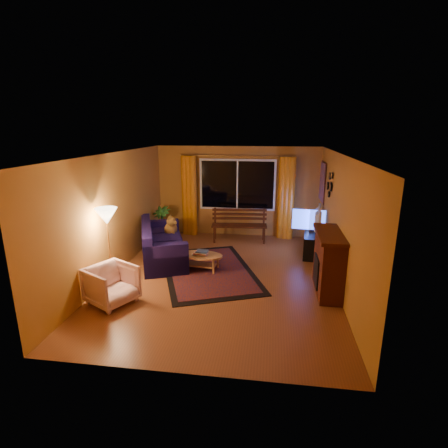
# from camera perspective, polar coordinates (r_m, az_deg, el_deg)

# --- Properties ---
(floor) EXTENTS (4.50, 6.00, 0.02)m
(floor) POSITION_cam_1_polar(r_m,az_deg,el_deg) (7.33, -0.33, -8.64)
(floor) COLOR brown
(floor) RESTS_ON ground
(ceiling) EXTENTS (4.50, 6.00, 0.02)m
(ceiling) POSITION_cam_1_polar(r_m,az_deg,el_deg) (6.71, -0.36, 11.42)
(ceiling) COLOR white
(ceiling) RESTS_ON ground
(wall_back) EXTENTS (4.50, 0.02, 2.50)m
(wall_back) POSITION_cam_1_polar(r_m,az_deg,el_deg) (9.83, 2.21, 5.30)
(wall_back) COLOR #BA7B30
(wall_back) RESTS_ON ground
(wall_left) EXTENTS (0.02, 6.00, 2.50)m
(wall_left) POSITION_cam_1_polar(r_m,az_deg,el_deg) (7.57, -17.54, 1.50)
(wall_left) COLOR #BA7B30
(wall_left) RESTS_ON ground
(wall_right) EXTENTS (0.02, 6.00, 2.50)m
(wall_right) POSITION_cam_1_polar(r_m,az_deg,el_deg) (6.96, 18.39, 0.24)
(wall_right) COLOR #BA7B30
(wall_right) RESTS_ON ground
(window) EXTENTS (2.00, 0.02, 1.30)m
(window) POSITION_cam_1_polar(r_m,az_deg,el_deg) (9.73, 2.18, 6.39)
(window) COLOR black
(window) RESTS_ON wall_back
(curtain_rod) EXTENTS (3.20, 0.03, 0.03)m
(curtain_rod) POSITION_cam_1_polar(r_m,az_deg,el_deg) (9.60, 2.21, 11.08)
(curtain_rod) COLOR #BF8C3F
(curtain_rod) RESTS_ON wall_back
(curtain_left) EXTENTS (0.36, 0.36, 2.24)m
(curtain_left) POSITION_cam_1_polar(r_m,az_deg,el_deg) (9.95, -5.65, 4.60)
(curtain_left) COLOR orange
(curtain_left) RESTS_ON ground
(curtain_right) EXTENTS (0.36, 0.36, 2.24)m
(curtain_right) POSITION_cam_1_polar(r_m,az_deg,el_deg) (9.69, 10.11, 4.14)
(curtain_right) COLOR orange
(curtain_right) RESTS_ON ground
(bench) EXTENTS (1.50, 0.55, 0.44)m
(bench) POSITION_cam_1_polar(r_m,az_deg,el_deg) (9.45, 2.49, -1.55)
(bench) COLOR #341408
(bench) RESTS_ON ground
(potted_plant) EXTENTS (0.65, 0.65, 0.92)m
(potted_plant) POSITION_cam_1_polar(r_m,az_deg,el_deg) (9.69, -10.15, 0.13)
(potted_plant) COLOR #235B1E
(potted_plant) RESTS_ON ground
(sofa) EXTENTS (1.63, 2.33, 0.87)m
(sofa) POSITION_cam_1_polar(r_m,az_deg,el_deg) (8.21, -9.92, -2.86)
(sofa) COLOR #150C40
(sofa) RESTS_ON ground
(dog) EXTENTS (0.40, 0.51, 0.52)m
(dog) POSITION_cam_1_polar(r_m,az_deg,el_deg) (8.56, -8.70, -0.27)
(dog) COLOR olive
(dog) RESTS_ON sofa
(armchair) EXTENTS (0.95, 0.97, 0.75)m
(armchair) POSITION_cam_1_polar(r_m,az_deg,el_deg) (6.46, -17.91, -9.16)
(armchair) COLOR beige
(armchair) RESTS_ON ground
(floor_lamp) EXTENTS (0.34, 0.34, 1.59)m
(floor_lamp) POSITION_cam_1_polar(r_m,az_deg,el_deg) (6.86, -18.20, -3.93)
(floor_lamp) COLOR #BF8C3F
(floor_lamp) RESTS_ON ground
(rug) EXTENTS (2.74, 3.34, 0.02)m
(rug) POSITION_cam_1_polar(r_m,az_deg,el_deg) (7.60, -2.57, -7.57)
(rug) COLOR #6D1C04
(rug) RESTS_ON ground
(coffee_table) EXTENTS (1.07, 1.07, 0.36)m
(coffee_table) POSITION_cam_1_polar(r_m,az_deg,el_deg) (7.60, -3.88, -6.23)
(coffee_table) COLOR #AF7845
(coffee_table) RESTS_ON ground
(tv_console) EXTENTS (0.56, 1.33, 0.54)m
(tv_console) POSITION_cam_1_polar(r_m,az_deg,el_deg) (8.82, 14.31, -2.96)
(tv_console) COLOR black
(tv_console) RESTS_ON ground
(television) EXTENTS (0.25, 1.08, 0.62)m
(television) POSITION_cam_1_polar(r_m,az_deg,el_deg) (8.66, 14.56, 0.66)
(television) COLOR black
(television) RESTS_ON tv_console
(fireplace) EXTENTS (0.40, 1.20, 1.10)m
(fireplace) POSITION_cam_1_polar(r_m,az_deg,el_deg) (6.76, 16.71, -6.31)
(fireplace) COLOR maroon
(fireplace) RESTS_ON ground
(mirror_cluster) EXTENTS (0.06, 0.60, 0.56)m
(mirror_cluster) POSITION_cam_1_polar(r_m,az_deg,el_deg) (8.10, 16.81, 6.41)
(mirror_cluster) COLOR black
(mirror_cluster) RESTS_ON wall_right
(painting) EXTENTS (0.04, 0.76, 0.96)m
(painting) POSITION_cam_1_polar(r_m,az_deg,el_deg) (9.25, 15.78, 6.60)
(painting) COLOR #D25922
(painting) RESTS_ON wall_right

